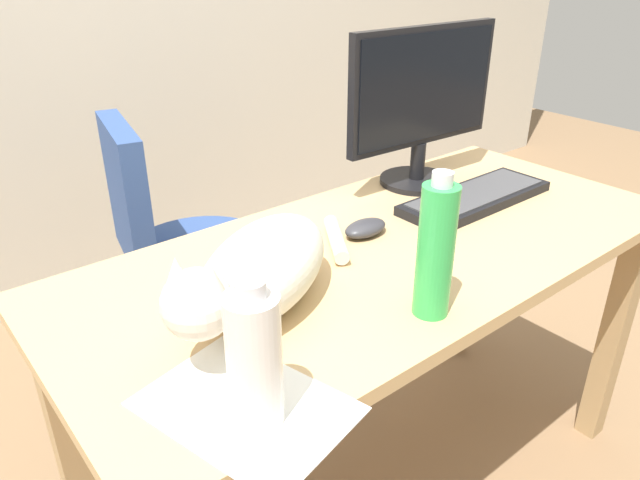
{
  "coord_description": "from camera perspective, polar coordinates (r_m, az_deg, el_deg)",
  "views": [
    {
      "loc": [
        -0.85,
        -0.82,
        1.35
      ],
      "look_at": [
        -0.17,
        0.02,
        0.81
      ],
      "focal_mm": 33.62,
      "sensor_mm": 36.0,
      "label": 1
    }
  ],
  "objects": [
    {
      "name": "monitor",
      "position": [
        1.61,
        9.74,
        12.87
      ],
      "size": [
        0.48,
        0.2,
        0.41
      ],
      "color": "black",
      "rests_on": "desk"
    },
    {
      "name": "keyboard",
      "position": [
        1.58,
        14.58,
        3.95
      ],
      "size": [
        0.44,
        0.15,
        0.03
      ],
      "color": "black",
      "rests_on": "desk"
    },
    {
      "name": "office_chair",
      "position": [
        1.91,
        -12.5,
        -4.09
      ],
      "size": [
        0.49,
        0.48,
        0.92
      ],
      "color": "black",
      "rests_on": "ground_plane"
    },
    {
      "name": "water_bottle",
      "position": [
        1.04,
        10.95,
        -0.96
      ],
      "size": [
        0.06,
        0.06,
        0.27
      ],
      "color": "green",
      "rests_on": "desk"
    },
    {
      "name": "cat",
      "position": [
        1.06,
        -5.84,
        -2.94
      ],
      "size": [
        0.55,
        0.34,
        0.2
      ],
      "color": "silver",
      "rests_on": "desk"
    },
    {
      "name": "paper_sheet",
      "position": [
        0.9,
        -7.07,
        -15.41
      ],
      "size": [
        0.28,
        0.34,
        0.0
      ],
      "primitive_type": "cube",
      "rotation": [
        0.0,
        0.0,
        0.24
      ],
      "color": "white",
      "rests_on": "desk"
    },
    {
      "name": "spray_bottle",
      "position": [
        0.81,
        -6.28,
        -11.22
      ],
      "size": [
        0.08,
        0.08,
        0.23
      ],
      "color": "silver",
      "rests_on": "desk"
    },
    {
      "name": "computer_mouse",
      "position": [
        1.36,
        4.22,
        1.09
      ],
      "size": [
        0.11,
        0.06,
        0.04
      ],
      "primitive_type": "ellipsoid",
      "color": "#333338",
      "rests_on": "desk"
    },
    {
      "name": "desk",
      "position": [
        1.38,
        6.01,
        -4.78
      ],
      "size": [
        1.45,
        0.65,
        0.75
      ],
      "color": "tan",
      "rests_on": "ground_plane"
    }
  ]
}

